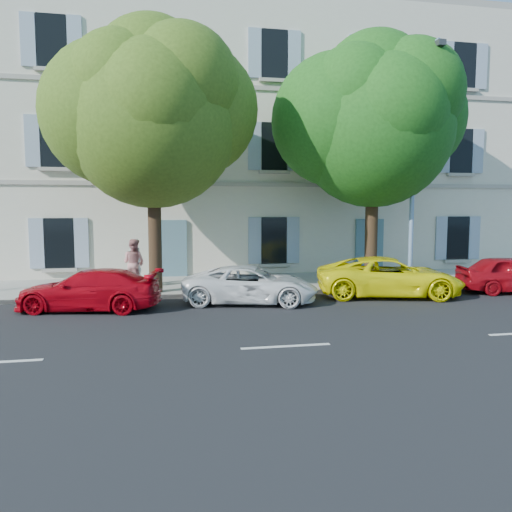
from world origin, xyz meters
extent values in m
plane|color=black|center=(0.00, 0.00, 0.00)|extent=(90.00, 90.00, 0.00)
cube|color=#A09E96|center=(0.00, 4.45, 0.07)|extent=(36.00, 4.50, 0.15)
cube|color=#9E998E|center=(0.00, 2.28, 0.08)|extent=(36.00, 0.16, 0.16)
cube|color=beige|center=(0.00, 10.20, 6.00)|extent=(28.00, 7.00, 12.00)
imported|color=#AC0411|center=(-4.74, 0.88, 0.61)|extent=(4.44, 2.53, 1.21)
imported|color=white|center=(0.14, 1.02, 0.59)|extent=(4.59, 2.91, 1.18)
imported|color=#FDF20A|center=(4.99, 1.29, 0.67)|extent=(5.23, 3.27, 1.35)
cylinder|color=#3A2819|center=(-2.82, 2.81, 1.92)|extent=(0.45, 0.45, 3.55)
ellipsoid|color=#4F761E|center=(-2.82, 2.81, 5.83)|extent=(5.68, 5.68, 6.25)
cylinder|color=#3A2819|center=(5.26, 3.46, 1.95)|extent=(0.48, 0.48, 3.60)
ellipsoid|color=#236C1B|center=(5.26, 3.46, 5.94)|extent=(5.85, 5.85, 6.43)
cylinder|color=#7293BF|center=(6.47, 2.65, 4.34)|extent=(0.17, 0.17, 8.38)
cylinder|color=#7293BF|center=(6.47, 1.92, 8.53)|extent=(0.11, 1.47, 0.10)
cube|color=#383A3D|center=(6.47, 1.18, 8.37)|extent=(0.26, 0.47, 0.19)
imported|color=white|center=(-3.60, 4.40, 1.02)|extent=(0.76, 0.72, 1.74)
imported|color=tan|center=(-3.59, 4.00, 1.03)|extent=(1.08, 1.02, 1.75)
camera|label=1|loc=(-2.68, -14.33, 3.04)|focal=35.00mm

